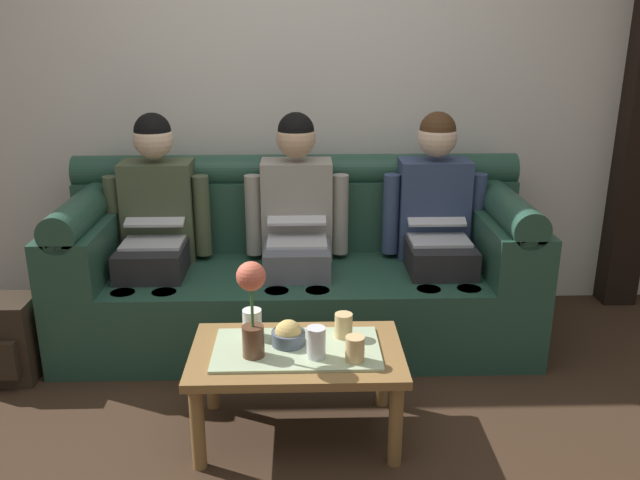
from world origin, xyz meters
name	(u,v)px	position (x,y,z in m)	size (l,w,h in m)	color
ground_plane	(298,464)	(0.00, 0.00, 0.00)	(14.00, 14.00, 0.00)	#382619
back_wall_patterned	(296,61)	(0.00, 1.70, 1.45)	(6.00, 0.12, 2.90)	silver
couch	(297,272)	(0.00, 1.17, 0.37)	(2.47, 0.88, 0.96)	#234738
person_left	(156,222)	(-0.75, 1.17, 0.66)	(0.56, 0.67, 1.22)	#232326
person_middle	(297,221)	(0.00, 1.17, 0.66)	(0.56, 0.67, 1.22)	#595B66
person_right	(436,220)	(0.75, 1.17, 0.66)	(0.56, 0.67, 1.22)	#232326
coffee_table	(297,362)	(0.00, 0.21, 0.34)	(0.87, 0.53, 0.41)	olive
flower_vase	(252,303)	(-0.17, 0.15, 0.64)	(0.11, 0.11, 0.40)	brown
snack_bowl	(288,335)	(-0.03, 0.24, 0.45)	(0.14, 0.14, 0.11)	#4C5666
cup_near_left	(316,342)	(0.08, 0.13, 0.47)	(0.08, 0.08, 0.13)	silver
cup_near_right	(344,325)	(0.20, 0.30, 0.46)	(0.08, 0.08, 0.10)	#DBB77A
cup_far_center	(252,323)	(-0.19, 0.32, 0.47)	(0.08, 0.08, 0.12)	white
cup_far_left	(355,349)	(0.23, 0.10, 0.46)	(0.08, 0.08, 0.10)	#DBB77A
backpack_left	(6,340)	(-1.41, 0.71, 0.20)	(0.29, 0.29, 0.41)	#2D2319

